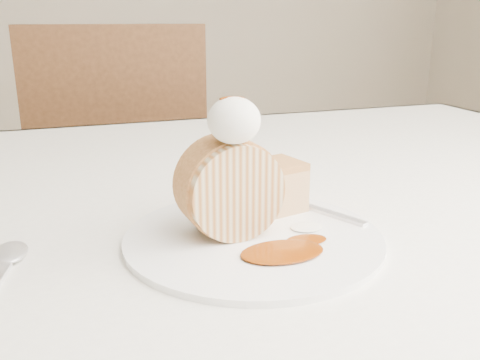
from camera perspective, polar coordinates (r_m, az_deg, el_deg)
name	(u,v)px	position (r m, az deg, el deg)	size (l,w,h in m)	color
table	(218,251)	(0.71, -2.33, -7.57)	(1.40, 0.90, 0.75)	silver
chair_far	(123,175)	(1.50, -12.36, 0.52)	(0.51, 0.51, 0.93)	brown
plate	(253,238)	(0.51, 1.42, -6.20)	(0.25, 0.25, 0.01)	white
roulade_slice	(230,188)	(0.50, -1.11, -0.85)	(0.09, 0.09, 0.05)	#CAB88C
cake_chunk	(275,189)	(0.57, 3.70, -0.99)	(0.05, 0.05, 0.05)	#C38649
whipped_cream	(234,121)	(0.47, -0.64, 6.36)	(0.05, 0.05, 0.04)	white
caramel_drizzle	(232,93)	(0.47, -0.82, 9.27)	(0.02, 0.02, 0.01)	#752D04
caramel_pool	(282,252)	(0.48, 4.53, -7.62)	(0.08, 0.05, 0.00)	#752D04
fork	(323,211)	(0.57, 8.88, -3.30)	(0.02, 0.15, 0.00)	silver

